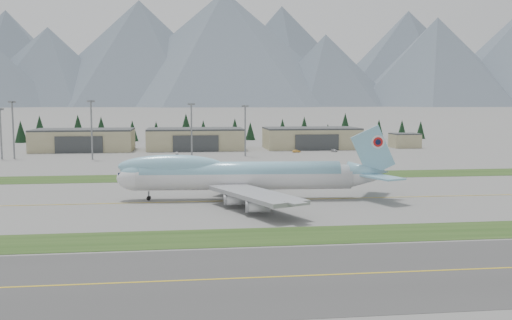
{
  "coord_description": "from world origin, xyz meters",
  "views": [
    {
      "loc": [
        -20.44,
        -139.81,
        25.08
      ],
      "look_at": [
        -0.25,
        20.53,
        8.0
      ],
      "focal_mm": 40.0,
      "sensor_mm": 36.0,
      "label": 1
    }
  ],
  "objects": [
    {
      "name": "hangar_center",
      "position": [
        -15.0,
        149.9,
        5.39
      ],
      "size": [
        48.0,
        26.6,
        10.8
      ],
      "color": "tan",
      "rests_on": "ground"
    },
    {
      "name": "taxiway_line_main",
      "position": [
        0.0,
        0.0,
        0.0
      ],
      "size": [
        400.0,
        0.4,
        0.02
      ],
      "primitive_type": "cube",
      "color": "gold",
      "rests_on": "ground"
    },
    {
      "name": "ground",
      "position": [
        0.0,
        0.0,
        0.0
      ],
      "size": [
        7000.0,
        7000.0,
        0.0
      ],
      "primitive_type": "plane",
      "color": "#61615F",
      "rests_on": "ground"
    },
    {
      "name": "control_shed",
      "position": [
        95.0,
        148.0,
        3.8
      ],
      "size": [
        14.0,
        12.0,
        7.6
      ],
      "color": "tan",
      "rests_on": "ground"
    },
    {
      "name": "hangar_right",
      "position": [
        45.0,
        149.9,
        5.39
      ],
      "size": [
        48.0,
        26.6,
        10.8
      ],
      "color": "tan",
      "rests_on": "ground"
    },
    {
      "name": "service_vehicle_b",
      "position": [
        32.72,
        127.19,
        0.0
      ],
      "size": [
        4.19,
        2.16,
        1.32
      ],
      "primitive_type": "imported",
      "rotation": [
        0.0,
        0.0,
        1.77
      ],
      "color": "#C18530",
      "rests_on": "ground"
    },
    {
      "name": "hangar_left",
      "position": [
        -70.0,
        149.9,
        5.39
      ],
      "size": [
        48.0,
        26.6,
        10.8
      ],
      "color": "tan",
      "rests_on": "ground"
    },
    {
      "name": "mountain_ridge_rear",
      "position": [
        247.67,
        2900.0,
        259.42
      ],
      "size": [
        4507.69,
        1038.61,
        519.3
      ],
      "color": "#4C5B65",
      "rests_on": "ground"
    },
    {
      "name": "boeing_747_freighter",
      "position": [
        -6.23,
        2.02,
        6.19
      ],
      "size": [
        71.25,
        61.45,
        18.78
      ],
      "rotation": [
        0.0,
        0.0,
        -0.07
      ],
      "color": "silver",
      "rests_on": "ground"
    },
    {
      "name": "conifer_belt",
      "position": [
        -12.07,
        212.6,
        7.27
      ],
      "size": [
        274.99,
        14.54,
        16.93
      ],
      "color": "black",
      "rests_on": "ground"
    },
    {
      "name": "mountain_ridge_front",
      "position": [
        -22.4,
        2193.77,
        225.49
      ],
      "size": [
        4295.86,
        1246.13,
        509.12
      ],
      "color": "#4C5B65",
      "rests_on": "ground"
    },
    {
      "name": "floodlight_masts",
      "position": [
        -52.11,
        110.91,
        16.34
      ],
      "size": [
        107.06,
        10.8,
        24.91
      ],
      "color": "slate",
      "rests_on": "ground"
    },
    {
      "name": "grass_strip_far",
      "position": [
        0.0,
        45.0,
        0.0
      ],
      "size": [
        400.0,
        18.0,
        0.08
      ],
      "primitive_type": "cube",
      "color": "#233F16",
      "rests_on": "ground"
    },
    {
      "name": "grass_strip_near",
      "position": [
        0.0,
        -38.0,
        0.0
      ],
      "size": [
        400.0,
        14.0,
        0.08
      ],
      "primitive_type": "cube",
      "color": "#233F16",
      "rests_on": "ground"
    },
    {
      "name": "taxiway_line_near",
      "position": [
        0.0,
        -62.0,
        0.0
      ],
      "size": [
        400.0,
        0.4,
        0.02
      ],
      "primitive_type": "cube",
      "color": "gold",
      "rests_on": "ground"
    },
    {
      "name": "service_vehicle_a",
      "position": [
        -24.01,
        125.47,
        0.0
      ],
      "size": [
        2.1,
        3.57,
        1.14
      ],
      "primitive_type": "imported",
      "rotation": [
        0.0,
        0.0,
        0.24
      ],
      "color": "silver",
      "rests_on": "ground"
    },
    {
      "name": "service_vehicle_c",
      "position": [
        51.71,
        128.8,
        0.0
      ],
      "size": [
        2.41,
        4.61,
        1.27
      ],
      "primitive_type": "imported",
      "rotation": [
        0.0,
        0.0,
        0.15
      ],
      "color": "#9A9B9E",
      "rests_on": "ground"
    },
    {
      "name": "asphalt_taxiway",
      "position": [
        0.0,
        -62.0,
        0.0
      ],
      "size": [
        400.0,
        32.0,
        0.04
      ],
      "primitive_type": "cube",
      "color": "#343434",
      "rests_on": "ground"
    }
  ]
}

